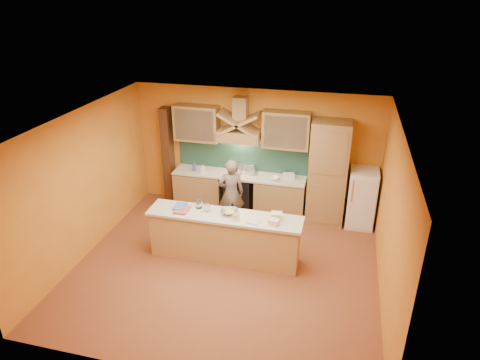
% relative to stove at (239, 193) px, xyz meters
% --- Properties ---
extents(floor, '(5.50, 5.00, 0.01)m').
position_rel_stove_xyz_m(floor, '(0.30, -2.20, -0.45)').
color(floor, brown).
rests_on(floor, ground).
extents(ceiling, '(5.50, 5.00, 0.01)m').
position_rel_stove_xyz_m(ceiling, '(0.30, -2.20, 2.35)').
color(ceiling, white).
rests_on(ceiling, wall_back).
extents(wall_back, '(5.50, 0.02, 2.80)m').
position_rel_stove_xyz_m(wall_back, '(0.30, 0.30, 0.95)').
color(wall_back, orange).
rests_on(wall_back, floor).
extents(wall_front, '(5.50, 0.02, 2.80)m').
position_rel_stove_xyz_m(wall_front, '(0.30, -4.70, 0.95)').
color(wall_front, orange).
rests_on(wall_front, floor).
extents(wall_left, '(0.02, 5.00, 2.80)m').
position_rel_stove_xyz_m(wall_left, '(-2.45, -2.20, 0.95)').
color(wall_left, orange).
rests_on(wall_left, floor).
extents(wall_right, '(0.02, 5.00, 2.80)m').
position_rel_stove_xyz_m(wall_right, '(3.05, -2.20, 0.95)').
color(wall_right, orange).
rests_on(wall_right, floor).
extents(base_cabinet_left, '(1.10, 0.60, 0.86)m').
position_rel_stove_xyz_m(base_cabinet_left, '(-0.95, 0.00, -0.02)').
color(base_cabinet_left, '#9D7A48').
rests_on(base_cabinet_left, floor).
extents(base_cabinet_right, '(1.10, 0.60, 0.86)m').
position_rel_stove_xyz_m(base_cabinet_right, '(0.95, 0.00, -0.02)').
color(base_cabinet_right, '#9D7A48').
rests_on(base_cabinet_right, floor).
extents(counter_top, '(3.00, 0.62, 0.04)m').
position_rel_stove_xyz_m(counter_top, '(-0.00, 0.00, 0.45)').
color(counter_top, beige).
rests_on(counter_top, base_cabinet_left).
extents(stove, '(0.60, 0.58, 0.90)m').
position_rel_stove_xyz_m(stove, '(0.00, 0.00, 0.00)').
color(stove, black).
rests_on(stove, floor).
extents(backsplash, '(3.00, 0.03, 0.70)m').
position_rel_stove_xyz_m(backsplash, '(-0.00, 0.28, 0.80)').
color(backsplash, '#1B3C33').
rests_on(backsplash, wall_back).
extents(range_hood, '(0.92, 0.50, 0.24)m').
position_rel_stove_xyz_m(range_hood, '(0.00, 0.05, 1.37)').
color(range_hood, '#9D7A48').
rests_on(range_hood, wall_back).
extents(hood_chimney, '(0.30, 0.30, 0.50)m').
position_rel_stove_xyz_m(hood_chimney, '(0.00, 0.15, 1.95)').
color(hood_chimney, '#9D7A48').
rests_on(hood_chimney, wall_back).
extents(upper_cabinet_left, '(1.00, 0.35, 0.80)m').
position_rel_stove_xyz_m(upper_cabinet_left, '(-1.00, 0.12, 1.55)').
color(upper_cabinet_left, '#9D7A48').
rests_on(upper_cabinet_left, wall_back).
extents(upper_cabinet_right, '(1.00, 0.35, 0.80)m').
position_rel_stove_xyz_m(upper_cabinet_right, '(1.00, 0.12, 1.55)').
color(upper_cabinet_right, '#9D7A48').
rests_on(upper_cabinet_right, wall_back).
extents(pantry_column, '(0.80, 0.60, 2.30)m').
position_rel_stove_xyz_m(pantry_column, '(1.95, 0.00, 0.70)').
color(pantry_column, '#9D7A48').
rests_on(pantry_column, floor).
extents(fridge, '(0.58, 0.60, 1.30)m').
position_rel_stove_xyz_m(fridge, '(2.70, 0.00, 0.20)').
color(fridge, white).
rests_on(fridge, floor).
extents(trim_column_left, '(0.20, 0.30, 2.30)m').
position_rel_stove_xyz_m(trim_column_left, '(-1.75, 0.15, 0.70)').
color(trim_column_left, '#472816').
rests_on(trim_column_left, floor).
extents(island_body, '(2.80, 0.55, 0.88)m').
position_rel_stove_xyz_m(island_body, '(0.20, -1.90, -0.01)').
color(island_body, tan).
rests_on(island_body, floor).
extents(island_top, '(2.90, 0.62, 0.05)m').
position_rel_stove_xyz_m(island_top, '(0.20, -1.90, 0.47)').
color(island_top, beige).
rests_on(island_top, island_body).
extents(person, '(0.65, 0.55, 1.53)m').
position_rel_stove_xyz_m(person, '(-0.00, -0.67, 0.32)').
color(person, '#70665B').
rests_on(person, floor).
extents(pot_large, '(0.23, 0.23, 0.17)m').
position_rel_stove_xyz_m(pot_large, '(-0.07, 0.02, 0.53)').
color(pot_large, silver).
rests_on(pot_large, stove).
extents(pot_small, '(0.28, 0.28, 0.15)m').
position_rel_stove_xyz_m(pot_small, '(0.24, 0.07, 0.53)').
color(pot_small, silver).
rests_on(pot_small, stove).
extents(soap_bottle_a, '(0.09, 0.09, 0.19)m').
position_rel_stove_xyz_m(soap_bottle_a, '(-0.81, -0.11, 0.56)').
color(soap_bottle_a, white).
rests_on(soap_bottle_a, counter_top).
extents(soap_bottle_b, '(0.09, 0.09, 0.23)m').
position_rel_stove_xyz_m(soap_bottle_b, '(-1.03, -0.06, 0.59)').
color(soap_bottle_b, '#33538D').
rests_on(soap_bottle_b, counter_top).
extents(bowl_back, '(0.21, 0.21, 0.06)m').
position_rel_stove_xyz_m(bowl_back, '(0.81, -0.10, 0.50)').
color(bowl_back, white).
rests_on(bowl_back, counter_top).
extents(dish_rack, '(0.29, 0.25, 0.09)m').
position_rel_stove_xyz_m(dish_rack, '(1.11, 0.08, 0.52)').
color(dish_rack, silver).
rests_on(dish_rack, counter_top).
extents(book_lower, '(0.26, 0.35, 0.03)m').
position_rel_stove_xyz_m(book_lower, '(-0.74, -1.93, 0.51)').
color(book_lower, '#AD4A3D').
rests_on(book_lower, island_top).
extents(book_upper, '(0.24, 0.31, 0.02)m').
position_rel_stove_xyz_m(book_upper, '(-0.80, -1.85, 0.53)').
color(book_upper, '#446095').
rests_on(book_upper, island_top).
extents(jar_large, '(0.15, 0.15, 0.14)m').
position_rel_stove_xyz_m(jar_large, '(-0.34, -1.75, 0.57)').
color(jar_large, silver).
rests_on(jar_large, island_top).
extents(jar_small, '(0.13, 0.13, 0.13)m').
position_rel_stove_xyz_m(jar_small, '(-0.15, -1.84, 0.56)').
color(jar_small, white).
rests_on(jar_small, island_top).
extents(kitchen_scale, '(0.12, 0.12, 0.09)m').
position_rel_stove_xyz_m(kitchen_scale, '(0.45, -2.03, 0.54)').
color(kitchen_scale, white).
rests_on(kitchen_scale, island_top).
extents(mixing_bowl, '(0.39, 0.39, 0.08)m').
position_rel_stove_xyz_m(mixing_bowl, '(0.28, -1.84, 0.53)').
color(mixing_bowl, white).
rests_on(mixing_bowl, island_top).
extents(cloth, '(0.26, 0.21, 0.02)m').
position_rel_stove_xyz_m(cloth, '(0.78, -2.03, 0.50)').
color(cloth, beige).
rests_on(cloth, island_top).
extents(grocery_bag_a, '(0.22, 0.18, 0.13)m').
position_rel_stove_xyz_m(grocery_bag_a, '(1.16, -1.82, 0.56)').
color(grocery_bag_a, beige).
rests_on(grocery_bag_a, island_top).
extents(grocery_bag_b, '(0.20, 0.18, 0.11)m').
position_rel_stove_xyz_m(grocery_bag_b, '(1.15, -2.03, 0.55)').
color(grocery_bag_b, beige).
rests_on(grocery_bag_b, island_top).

